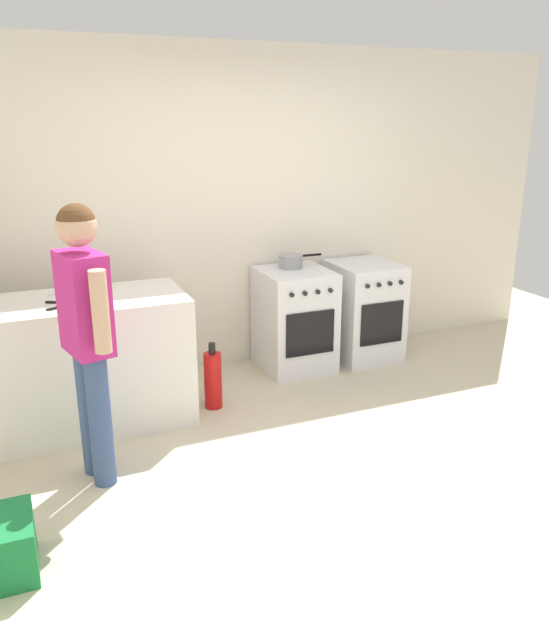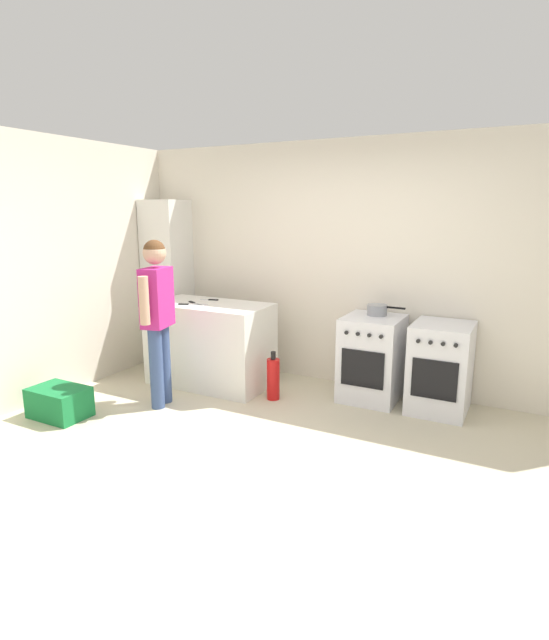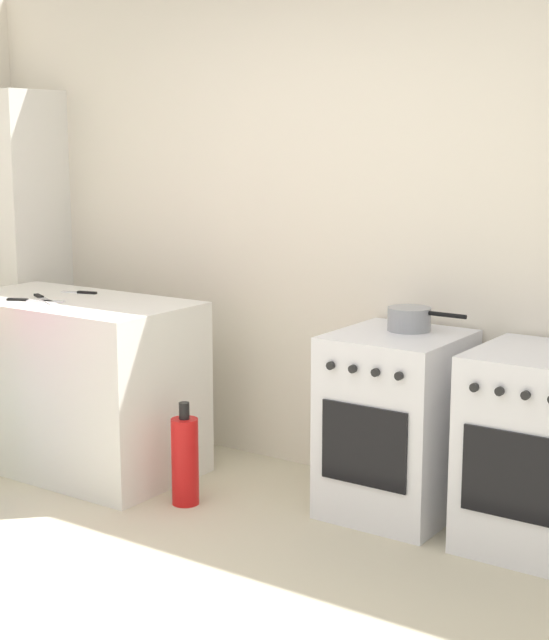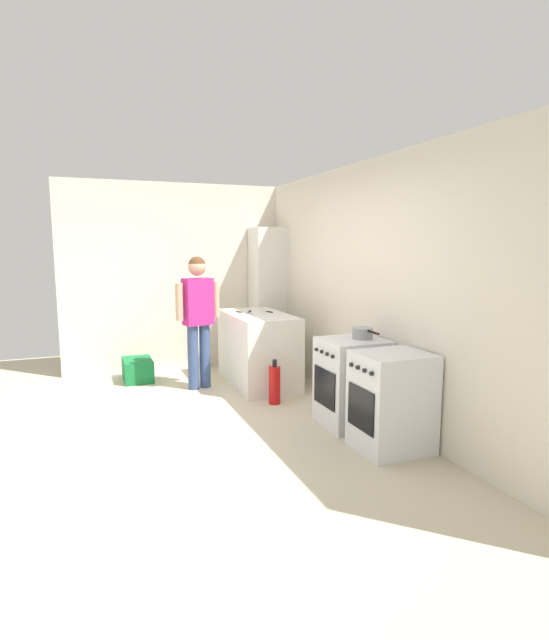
% 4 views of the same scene
% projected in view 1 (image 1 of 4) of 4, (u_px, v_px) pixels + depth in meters
% --- Properties ---
extents(ground_plane, '(8.00, 8.00, 0.00)m').
position_uv_depth(ground_plane, '(348.00, 465.00, 3.84)').
color(ground_plane, beige).
extents(back_wall, '(6.00, 0.10, 2.60)m').
position_uv_depth(back_wall, '(238.00, 211.00, 5.15)').
color(back_wall, silver).
rests_on(back_wall, ground).
extents(counter_unit, '(1.30, 0.70, 0.90)m').
position_uv_depth(counter_unit, '(91.00, 362.00, 4.25)').
color(counter_unit, silver).
rests_on(counter_unit, ground).
extents(oven_left, '(0.56, 0.62, 0.85)m').
position_uv_depth(oven_left, '(294.00, 320.00, 5.22)').
color(oven_left, silver).
rests_on(oven_left, ground).
extents(oven_right, '(0.53, 0.62, 0.85)m').
position_uv_depth(oven_right, '(363.00, 311.00, 5.47)').
color(oven_right, silver).
rests_on(oven_right, ground).
extents(pot, '(0.38, 0.20, 0.11)m').
position_uv_depth(pot, '(291.00, 261.00, 5.16)').
color(pot, gray).
rests_on(pot, oven_left).
extents(knife_paring, '(0.21, 0.08, 0.01)m').
position_uv_depth(knife_paring, '(66.00, 293.00, 4.23)').
color(knife_paring, silver).
rests_on(knife_paring, counter_unit).
extents(knife_carving, '(0.31, 0.18, 0.01)m').
position_uv_depth(knife_carving, '(69.00, 303.00, 4.00)').
color(knife_carving, silver).
rests_on(knife_carving, counter_unit).
extents(knife_chef, '(0.30, 0.15, 0.01)m').
position_uv_depth(knife_chef, '(68.00, 306.00, 3.94)').
color(knife_chef, silver).
rests_on(knife_chef, counter_unit).
extents(person, '(0.27, 0.56, 1.62)m').
position_uv_depth(person, '(86.00, 323.00, 3.42)').
color(person, '#384C7A').
rests_on(person, ground).
extents(fire_extinguisher, '(0.13, 0.13, 0.50)m').
position_uv_depth(fire_extinguisher, '(213.00, 380.00, 4.54)').
color(fire_extinguisher, red).
rests_on(fire_extinguisher, ground).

